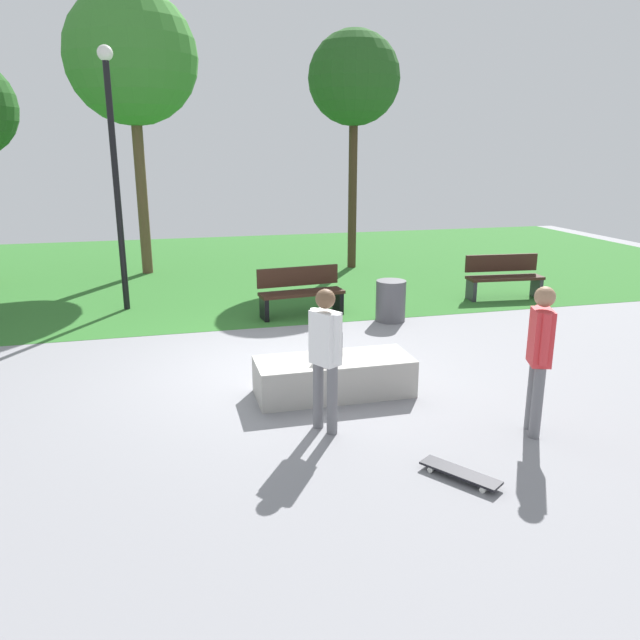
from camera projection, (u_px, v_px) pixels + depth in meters
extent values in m
plane|color=gray|center=(280.00, 369.00, 8.85)|extent=(28.00, 28.00, 0.00)
cube|color=#2D6B28|center=(223.00, 267.00, 16.39)|extent=(26.60, 11.83, 0.01)
cube|color=#A8A59E|center=(334.00, 376.00, 7.91)|extent=(2.00, 0.78, 0.48)
cube|color=black|center=(330.00, 346.00, 7.84)|extent=(0.34, 0.31, 0.32)
cylinder|color=slate|center=(537.00, 403.00, 6.68)|extent=(0.12, 0.12, 0.81)
cylinder|color=slate|center=(532.00, 395.00, 6.89)|extent=(0.12, 0.12, 0.81)
cube|color=red|center=(541.00, 337.00, 6.59)|extent=(0.30, 0.37, 0.61)
cylinder|color=red|center=(545.00, 340.00, 6.42)|extent=(0.09, 0.09, 0.56)
cylinder|color=red|center=(537.00, 331.00, 6.75)|extent=(0.09, 0.09, 0.56)
sphere|color=#9E7556|center=(545.00, 297.00, 6.47)|extent=(0.22, 0.22, 0.22)
cylinder|color=slate|center=(318.00, 395.00, 6.93)|extent=(0.12, 0.12, 0.79)
cylinder|color=slate|center=(332.00, 400.00, 6.77)|extent=(0.12, 0.12, 0.79)
cube|color=white|center=(325.00, 338.00, 6.66)|extent=(0.33, 0.38, 0.60)
cylinder|color=white|center=(314.00, 333.00, 6.77)|extent=(0.09, 0.09, 0.55)
cylinder|color=white|center=(337.00, 339.00, 6.54)|extent=(0.09, 0.09, 0.55)
sphere|color=brown|center=(325.00, 299.00, 6.55)|extent=(0.21, 0.21, 0.21)
cube|color=black|center=(460.00, 473.00, 5.91)|extent=(0.62, 0.77, 0.02)
cylinder|color=silver|center=(430.00, 470.00, 6.04)|extent=(0.06, 0.06, 0.06)
cylinder|color=silver|center=(439.00, 464.00, 6.16)|extent=(0.06, 0.06, 0.06)
cylinder|color=silver|center=(483.00, 490.00, 5.68)|extent=(0.06, 0.06, 0.06)
cylinder|color=silver|center=(491.00, 483.00, 5.80)|extent=(0.06, 0.06, 0.06)
cube|color=#331E14|center=(302.00, 293.00, 11.54)|extent=(1.64, 0.61, 0.06)
cube|color=#331E14|center=(298.00, 276.00, 11.66)|extent=(1.60, 0.23, 0.36)
cube|color=black|center=(338.00, 301.00, 11.85)|extent=(0.12, 0.40, 0.45)
cube|color=black|center=(264.00, 308.00, 11.35)|extent=(0.12, 0.40, 0.45)
cube|color=#331E14|center=(505.00, 278.00, 12.89)|extent=(1.63, 0.57, 0.06)
cube|color=#331E14|center=(501.00, 263.00, 13.03)|extent=(1.60, 0.19, 0.36)
cube|color=#2D2D33|center=(537.00, 287.00, 13.08)|extent=(0.11, 0.40, 0.45)
cube|color=#2D2D33|center=(471.00, 290.00, 12.83)|extent=(0.11, 0.40, 0.45)
cylinder|color=#42301E|center=(353.00, 190.00, 15.92)|extent=(0.22, 0.22, 4.06)
sphere|color=#23561E|center=(354.00, 78.00, 15.19)|extent=(2.29, 2.29, 2.29)
cylinder|color=brown|center=(142.00, 189.00, 15.16)|extent=(0.26, 0.26, 4.19)
sphere|color=#387F2D|center=(131.00, 57.00, 14.34)|extent=(3.08, 3.08, 3.08)
cylinder|color=black|center=(117.00, 191.00, 11.57)|extent=(0.12, 0.12, 4.58)
sphere|color=silver|center=(105.00, 53.00, 10.92)|extent=(0.28, 0.28, 0.28)
cylinder|color=#4C4C51|center=(391.00, 301.00, 11.26)|extent=(0.54, 0.54, 0.75)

